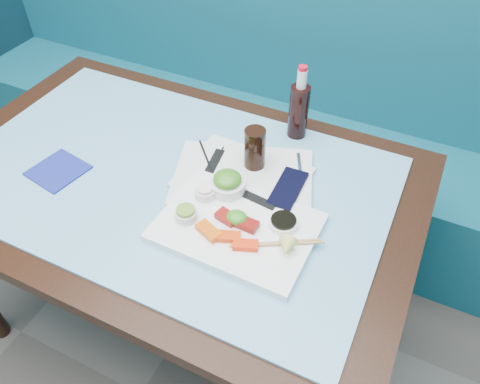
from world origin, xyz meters
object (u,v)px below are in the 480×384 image
at_px(serving_tray, 243,178).
at_px(blue_napkin, 58,170).
at_px(dining_table, 172,199).
at_px(seaweed_bowl, 228,186).
at_px(booth_bench, 276,126).
at_px(sashimi_plate, 237,227).
at_px(cola_bottle_body, 298,112).
at_px(cola_glass, 255,148).

distance_m(serving_tray, blue_napkin, 0.53).
height_order(dining_table, seaweed_bowl, seaweed_bowl).
relative_size(dining_table, seaweed_bowl, 14.39).
height_order(dining_table, serving_tray, serving_tray).
bearing_deg(dining_table, blue_napkin, -158.16).
distance_m(dining_table, blue_napkin, 0.34).
xyz_separation_m(booth_bench, serving_tray, (0.19, -0.76, 0.39)).
xyz_separation_m(sashimi_plate, serving_tray, (-0.07, 0.18, -0.00)).
xyz_separation_m(booth_bench, blue_napkin, (-0.30, -0.96, 0.39)).
relative_size(dining_table, cola_bottle_body, 8.27).
bearing_deg(seaweed_bowl, blue_napkin, -165.49).
xyz_separation_m(serving_tray, seaweed_bowl, (-0.01, -0.07, 0.03)).
distance_m(booth_bench, serving_tray, 0.88).
height_order(booth_bench, cola_bottle_body, booth_bench).
relative_size(booth_bench, seaweed_bowl, 30.83).
height_order(sashimi_plate, serving_tray, sashimi_plate).
distance_m(dining_table, serving_tray, 0.23).
bearing_deg(seaweed_bowl, sashimi_plate, -52.95).
height_order(cola_bottle_body, blue_napkin, cola_bottle_body).
bearing_deg(seaweed_bowl, serving_tray, 82.41).
distance_m(booth_bench, cola_glass, 0.86).
relative_size(booth_bench, sashimi_plate, 7.71).
bearing_deg(cola_glass, blue_napkin, -153.11).
relative_size(cola_glass, blue_napkin, 0.88).
height_order(dining_table, cola_glass, cola_glass).
bearing_deg(cola_glass, serving_tray, -100.30).
relative_size(sashimi_plate, cola_bottle_body, 2.30).
distance_m(dining_table, cola_bottle_body, 0.46).
bearing_deg(dining_table, seaweed_bowl, 1.64).
bearing_deg(sashimi_plate, dining_table, 160.69).
distance_m(booth_bench, dining_table, 0.89).
height_order(sashimi_plate, cola_glass, cola_glass).
height_order(booth_bench, sashimi_plate, booth_bench).
xyz_separation_m(booth_bench, cola_glass, (0.20, -0.70, 0.46)).
bearing_deg(blue_napkin, cola_glass, 26.89).
height_order(cola_glass, cola_bottle_body, cola_bottle_body).
bearing_deg(cola_glass, seaweed_bowl, -98.75).
relative_size(seaweed_bowl, blue_napkin, 0.69).
height_order(sashimi_plate, blue_napkin, sashimi_plate).
height_order(booth_bench, seaweed_bowl, booth_bench).
bearing_deg(cola_glass, sashimi_plate, -76.13).
bearing_deg(cola_bottle_body, serving_tray, -103.31).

